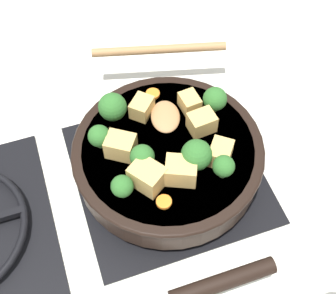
{
  "coord_description": "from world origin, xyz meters",
  "views": [
    {
      "loc": [
        -0.4,
        0.14,
        0.69
      ],
      "look_at": [
        0.0,
        0.0,
        0.08
      ],
      "focal_mm": 50.0,
      "sensor_mm": 36.0,
      "label": 1
    }
  ],
  "objects": [
    {
      "name": "ground_plane",
      "position": [
        0.0,
        0.0,
        0.0
      ],
      "size": [
        2.4,
        2.4,
        0.0
      ],
      "primitive_type": "plane",
      "color": "silver"
    },
    {
      "name": "front_burner_grate",
      "position": [
        0.0,
        0.0,
        0.01
      ],
      "size": [
        0.31,
        0.31,
        0.03
      ],
      "color": "black",
      "rests_on": "ground_plane"
    },
    {
      "name": "skillet_pan",
      "position": [
        -0.0,
        0.0,
        0.06
      ],
      "size": [
        0.39,
        0.31,
        0.06
      ],
      "color": "black",
      "rests_on": "front_burner_grate"
    },
    {
      "name": "wooden_spoon",
      "position": [
        0.14,
        -0.04,
        0.09
      ],
      "size": [
        0.23,
        0.24,
        0.02
      ],
      "color": "#A87A4C",
      "rests_on": "skillet_pan"
    },
    {
      "name": "tofu_cube_center_large",
      "position": [
        -0.06,
        0.0,
        0.1
      ],
      "size": [
        0.05,
        0.06,
        0.04
      ],
      "primitive_type": "cube",
      "rotation": [
        0.0,
        0.0,
        1.14
      ],
      "color": "tan",
      "rests_on": "skillet_pan"
    },
    {
      "name": "tofu_cube_near_handle",
      "position": [
        0.02,
        -0.06,
        0.1
      ],
      "size": [
        0.04,
        0.04,
        0.03
      ],
      "primitive_type": "cube",
      "rotation": [
        0.0,
        0.0,
        1.67
      ],
      "color": "tan",
      "rests_on": "skillet_pan"
    },
    {
      "name": "tofu_cube_east_chunk",
      "position": [
        -0.05,
        0.05,
        0.1
      ],
      "size": [
        0.06,
        0.06,
        0.04
      ],
      "primitive_type": "cube",
      "rotation": [
        0.0,
        0.0,
        0.62
      ],
      "color": "tan",
      "rests_on": "skillet_pan"
    },
    {
      "name": "tofu_cube_west_chunk",
      "position": [
        0.01,
        0.07,
        0.1
      ],
      "size": [
        0.05,
        0.06,
        0.04
      ],
      "primitive_type": "cube",
      "rotation": [
        0.0,
        0.0,
        0.97
      ],
      "color": "tan",
      "rests_on": "skillet_pan"
    },
    {
      "name": "tofu_cube_back_piece",
      "position": [
        -0.05,
        -0.07,
        0.1
      ],
      "size": [
        0.05,
        0.05,
        0.03
      ],
      "primitive_type": "cube",
      "rotation": [
        0.0,
        0.0,
        5.62
      ],
      "color": "tan",
      "rests_on": "skillet_pan"
    },
    {
      "name": "tofu_cube_front_piece",
      "position": [
        0.08,
        0.02,
        0.1
      ],
      "size": [
        0.05,
        0.05,
        0.03
      ],
      "primitive_type": "cube",
      "rotation": [
        0.0,
        0.0,
        5.53
      ],
      "color": "tan",
      "rests_on": "skillet_pan"
    },
    {
      "name": "tofu_cube_mid_small",
      "position": [
        0.06,
        -0.06,
        0.1
      ],
      "size": [
        0.04,
        0.03,
        0.03
      ],
      "primitive_type": "cube",
      "rotation": [
        0.0,
        0.0,
        3.24
      ],
      "color": "tan",
      "rests_on": "skillet_pan"
    },
    {
      "name": "broccoli_floret_near_spoon",
      "position": [
        -0.02,
        0.05,
        0.11
      ],
      "size": [
        0.04,
        0.04,
        0.05
      ],
      "color": "#709956",
      "rests_on": "skillet_pan"
    },
    {
      "name": "broccoli_floret_center_top",
      "position": [
        0.05,
        -0.1,
        0.11
      ],
      "size": [
        0.04,
        0.04,
        0.05
      ],
      "color": "#709956",
      "rests_on": "skillet_pan"
    },
    {
      "name": "broccoli_floret_east_rim",
      "position": [
        -0.06,
        0.09,
        0.11
      ],
      "size": [
        0.03,
        0.03,
        0.04
      ],
      "color": "#709956",
      "rests_on": "skillet_pan"
    },
    {
      "name": "broccoli_floret_west_rim",
      "position": [
        0.04,
        0.1,
        0.11
      ],
      "size": [
        0.04,
        0.04,
        0.04
      ],
      "color": "#709956",
      "rests_on": "skillet_pan"
    },
    {
      "name": "broccoli_floret_north_edge",
      "position": [
        -0.05,
        -0.03,
        0.11
      ],
      "size": [
        0.05,
        0.05,
        0.05
      ],
      "color": "#709956",
      "rests_on": "skillet_pan"
    },
    {
      "name": "broccoli_floret_south_cluster",
      "position": [
        0.08,
        0.07,
        0.11
      ],
      "size": [
        0.05,
        0.05,
        0.05
      ],
      "color": "#709956",
      "rests_on": "skillet_pan"
    },
    {
      "name": "broccoli_floret_mid_floret",
      "position": [
        -0.08,
        -0.06,
        0.11
      ],
      "size": [
        0.03,
        0.03,
        0.04
      ],
      "color": "#709956",
      "rests_on": "skillet_pan"
    },
    {
      "name": "carrot_slice_orange_thin",
      "position": [
        0.11,
        -0.01,
        0.08
      ],
      "size": [
        0.02,
        0.02,
        0.01
      ],
      "primitive_type": "cylinder",
      "color": "orange",
      "rests_on": "skillet_pan"
    },
    {
      "name": "carrot_slice_near_center",
      "position": [
        -0.09,
        0.04,
        0.08
      ],
      "size": [
        0.02,
        0.02,
        0.01
      ],
      "primitive_type": "cylinder",
      "color": "orange",
      "rests_on": "skillet_pan"
    }
  ]
}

